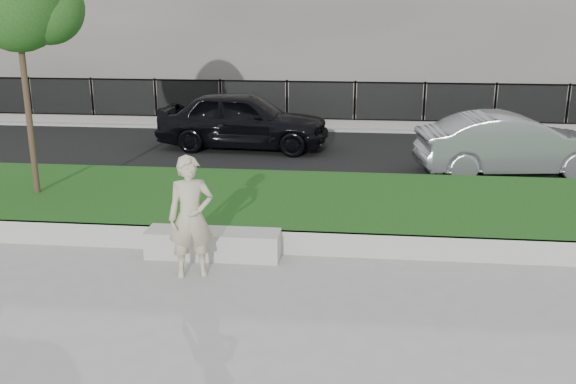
# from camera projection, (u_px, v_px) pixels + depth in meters

# --- Properties ---
(ground) EXTENTS (90.00, 90.00, 0.00)m
(ground) POSITION_uv_depth(u_px,v_px,m) (238.00, 278.00, 9.61)
(ground) COLOR gray
(ground) RESTS_ON ground
(grass_bank) EXTENTS (34.00, 4.00, 0.40)m
(grass_bank) POSITION_uv_depth(u_px,v_px,m) (266.00, 206.00, 12.41)
(grass_bank) COLOR black
(grass_bank) RESTS_ON ground
(grass_kerb) EXTENTS (34.00, 0.08, 0.40)m
(grass_kerb) POSITION_uv_depth(u_px,v_px,m) (249.00, 241.00, 10.54)
(grass_kerb) COLOR #ACAAA1
(grass_kerb) RESTS_ON ground
(street) EXTENTS (34.00, 7.00, 0.04)m
(street) POSITION_uv_depth(u_px,v_px,m) (294.00, 152.00, 17.71)
(street) COLOR black
(street) RESTS_ON ground
(far_pavement) EXTENTS (34.00, 3.00, 0.12)m
(far_pavement) POSITION_uv_depth(u_px,v_px,m) (308.00, 123.00, 21.99)
(far_pavement) COLOR gray
(far_pavement) RESTS_ON ground
(iron_fence) EXTENTS (32.00, 0.30, 1.50)m
(iron_fence) POSITION_uv_depth(u_px,v_px,m) (305.00, 113.00, 20.90)
(iron_fence) COLOR slate
(iron_fence) RESTS_ON far_pavement
(stone_bench) EXTENTS (2.16, 0.54, 0.44)m
(stone_bench) POSITION_uv_depth(u_px,v_px,m) (213.00, 244.00, 10.36)
(stone_bench) COLOR #ACAAA1
(stone_bench) RESTS_ON ground
(man) EXTENTS (0.77, 0.62, 1.84)m
(man) POSITION_uv_depth(u_px,v_px,m) (191.00, 217.00, 9.46)
(man) COLOR #BCB190
(man) RESTS_ON ground
(book) EXTENTS (0.27, 0.23, 0.03)m
(book) POSITION_uv_depth(u_px,v_px,m) (188.00, 226.00, 10.47)
(book) COLOR silver
(book) RESTS_ON stone_bench
(car_dark) EXTENTS (4.87, 2.22, 1.62)m
(car_dark) POSITION_uv_depth(u_px,v_px,m) (243.00, 120.00, 17.91)
(car_dark) COLOR black
(car_dark) RESTS_ON street
(car_silver) EXTENTS (4.59, 2.15, 1.46)m
(car_silver) POSITION_uv_depth(u_px,v_px,m) (512.00, 144.00, 15.14)
(car_silver) COLOR gray
(car_silver) RESTS_ON street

